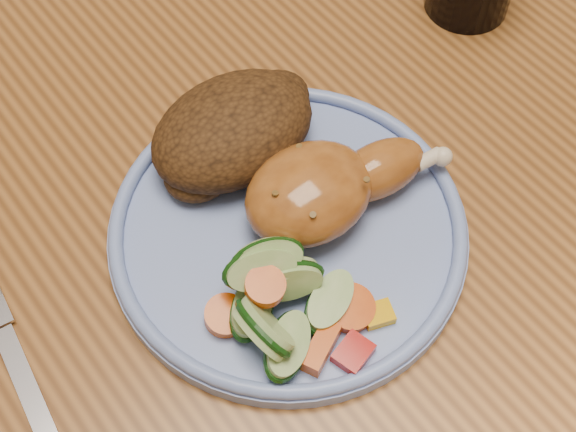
% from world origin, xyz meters
% --- Properties ---
extents(ground, '(4.00, 4.00, 0.00)m').
position_xyz_m(ground, '(0.00, 0.00, 0.00)').
color(ground, brown).
rests_on(ground, ground).
extents(dining_table, '(0.90, 1.40, 0.75)m').
position_xyz_m(dining_table, '(0.00, 0.00, 0.67)').
color(dining_table, brown).
rests_on(dining_table, ground).
extents(plate, '(0.24, 0.24, 0.01)m').
position_xyz_m(plate, '(-0.10, -0.09, 0.76)').
color(plate, '#6D86CC').
rests_on(plate, dining_table).
extents(plate_rim, '(0.24, 0.24, 0.01)m').
position_xyz_m(plate_rim, '(-0.10, -0.09, 0.77)').
color(plate_rim, '#6D86CC').
rests_on(plate_rim, plate).
extents(chicken_leg, '(0.14, 0.07, 0.05)m').
position_xyz_m(chicken_leg, '(-0.07, -0.10, 0.78)').
color(chicken_leg, '#A35C22').
rests_on(chicken_leg, plate).
extents(rice_pilaf, '(0.13, 0.09, 0.05)m').
position_xyz_m(rice_pilaf, '(-0.09, -0.02, 0.78)').
color(rice_pilaf, '#3F250F').
rests_on(rice_pilaf, plate).
extents(vegetable_pile, '(0.10, 0.11, 0.05)m').
position_xyz_m(vegetable_pile, '(-0.14, -0.14, 0.78)').
color(vegetable_pile, '#A50A05').
rests_on(vegetable_pile, plate).
extents(fork, '(0.04, 0.16, 0.00)m').
position_xyz_m(fork, '(-0.29, -0.07, 0.75)').
color(fork, silver).
rests_on(fork, dining_table).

